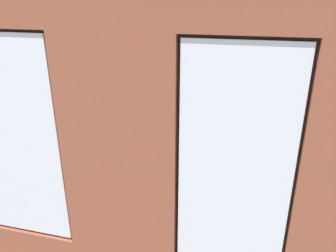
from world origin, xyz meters
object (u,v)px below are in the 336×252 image
(couch_by_window, at_px, (136,228))
(table_plant_small, at_px, (157,150))
(potted_plant_foreground_right, at_px, (101,96))
(potted_plant_between_couches, at_px, (249,214))
(cup_ceramic, at_px, (146,147))
(tv_flatscreen, at_px, (51,106))
(potted_plant_corner_near_left, at_px, (320,110))
(remote_gray, at_px, (130,153))
(coffee_table, at_px, (153,155))
(media_console, at_px, (55,135))
(potted_plant_near_tv, at_px, (44,134))
(papasan_chair, at_px, (154,109))
(potted_plant_beside_window_right, at_px, (41,198))
(candle_jar, at_px, (153,150))
(couch_left, at_px, (335,192))

(couch_by_window, relative_size, table_plant_small, 8.15)
(potted_plant_foreground_right, xyz_separation_m, potted_plant_between_couches, (-3.83, 4.17, 0.08))
(cup_ceramic, distance_m, tv_flatscreen, 2.34)
(potted_plant_foreground_right, relative_size, potted_plant_corner_near_left, 0.83)
(couch_by_window, height_order, potted_plant_between_couches, potted_plant_between_couches)
(couch_by_window, bearing_deg, remote_gray, -67.41)
(remote_gray, height_order, tv_flatscreen, tv_flatscreen)
(coffee_table, distance_m, cup_ceramic, 0.22)
(cup_ceramic, bearing_deg, coffee_table, 147.70)
(table_plant_small, bearing_deg, cup_ceramic, -40.99)
(potted_plant_foreground_right, bearing_deg, table_plant_small, 132.14)
(coffee_table, xyz_separation_m, remote_gray, (0.40, 0.12, 0.06))
(tv_flatscreen, distance_m, potted_plant_foreground_right, 1.78)
(table_plant_small, xyz_separation_m, media_console, (2.51, -0.71, -0.29))
(cup_ceramic, bearing_deg, remote_gray, 44.81)
(coffee_table, bearing_deg, potted_plant_near_tv, 15.00)
(papasan_chair, distance_m, potted_plant_beside_window_right, 4.32)
(candle_jar, relative_size, media_console, 0.10)
(couch_left, relative_size, coffee_table, 1.40)
(couch_left, distance_m, remote_gray, 3.39)
(couch_left, distance_m, coffee_table, 3.01)
(cup_ceramic, xyz_separation_m, potted_plant_near_tv, (1.70, 0.60, 0.34))
(candle_jar, xyz_separation_m, potted_plant_near_tv, (1.86, 0.50, 0.32))
(potted_plant_between_couches, height_order, potted_plant_beside_window_right, potted_plant_beside_window_right)
(tv_flatscreen, bearing_deg, couch_by_window, 137.94)
(table_plant_small, relative_size, media_console, 0.18)
(potted_plant_between_couches, relative_size, potted_plant_beside_window_right, 0.83)
(coffee_table, xyz_separation_m, tv_flatscreen, (2.41, -0.58, 0.55))
(couch_by_window, height_order, candle_jar, couch_by_window)
(couch_left, relative_size, remote_gray, 10.87)
(couch_left, relative_size, potted_plant_beside_window_right, 1.34)
(potted_plant_between_couches, bearing_deg, potted_plant_beside_window_right, 3.32)
(media_console, relative_size, potted_plant_near_tv, 0.83)
(couch_by_window, relative_size, couch_left, 1.00)
(table_plant_small, bearing_deg, remote_gray, 0.00)
(remote_gray, bearing_deg, potted_plant_corner_near_left, -54.72)
(coffee_table, xyz_separation_m, potted_plant_foreground_right, (2.11, -2.32, 0.30))
(couch_left, xyz_separation_m, cup_ceramic, (3.15, -0.48, 0.15))
(couch_by_window, xyz_separation_m, candle_jar, (0.34, -1.90, 0.16))
(remote_gray, bearing_deg, media_console, 70.77)
(couch_by_window, bearing_deg, media_console, -42.03)
(tv_flatscreen, relative_size, papasan_chair, 1.10)
(remote_gray, bearing_deg, potted_plant_between_couches, -129.21)
(remote_gray, height_order, potted_plant_beside_window_right, potted_plant_beside_window_right)
(couch_by_window, height_order, potted_plant_beside_window_right, potted_plant_beside_window_right)
(table_plant_small, distance_m, papasan_chair, 2.56)
(cup_ceramic, xyz_separation_m, potted_plant_corner_near_left, (-3.29, -2.26, 0.27))
(candle_jar, height_order, potted_plant_between_couches, potted_plant_between_couches)
(table_plant_small, height_order, potted_plant_foreground_right, potted_plant_foreground_right)
(tv_flatscreen, bearing_deg, table_plant_small, 164.22)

